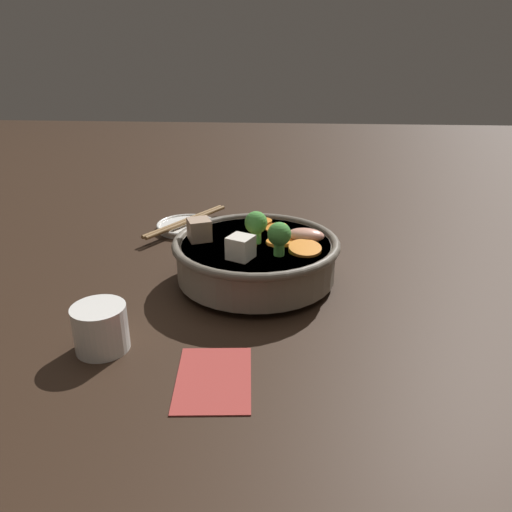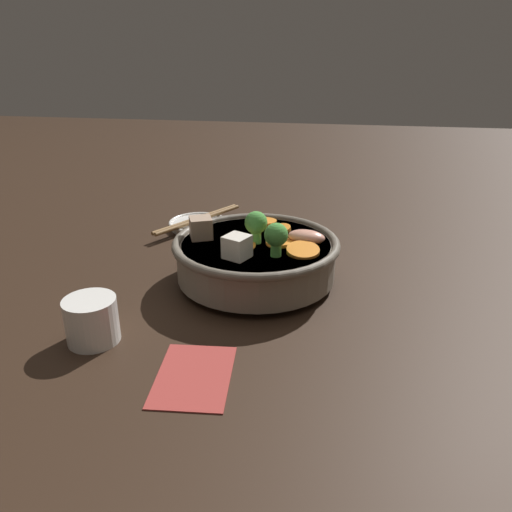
% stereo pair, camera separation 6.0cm
% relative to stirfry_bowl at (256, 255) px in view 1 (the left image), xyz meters
% --- Properties ---
extents(ground_plane, '(3.00, 3.00, 0.00)m').
position_rel_stirfry_bowl_xyz_m(ground_plane, '(0.00, 0.00, -0.04)').
color(ground_plane, black).
extents(stirfry_bowl, '(0.24, 0.24, 0.11)m').
position_rel_stirfry_bowl_xyz_m(stirfry_bowl, '(0.00, 0.00, 0.00)').
color(stirfry_bowl, slate).
rests_on(stirfry_bowl, ground_plane).
extents(side_saucer, '(0.11, 0.11, 0.01)m').
position_rel_stirfry_bowl_xyz_m(side_saucer, '(0.21, 0.14, -0.04)').
color(side_saucer, white).
rests_on(side_saucer, ground_plane).
extents(tea_cup, '(0.06, 0.06, 0.05)m').
position_rel_stirfry_bowl_xyz_m(tea_cup, '(-0.18, 0.16, -0.02)').
color(tea_cup, white).
rests_on(tea_cup, ground_plane).
extents(napkin, '(0.12, 0.09, 0.00)m').
position_rel_stirfry_bowl_xyz_m(napkin, '(-0.23, 0.03, -0.04)').
color(napkin, '#A33833').
rests_on(napkin, ground_plane).
extents(chopsticks_pair, '(0.18, 0.12, 0.01)m').
position_rel_stirfry_bowl_xyz_m(chopsticks_pair, '(0.21, 0.14, -0.03)').
color(chopsticks_pair, olive).
rests_on(chopsticks_pair, side_saucer).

